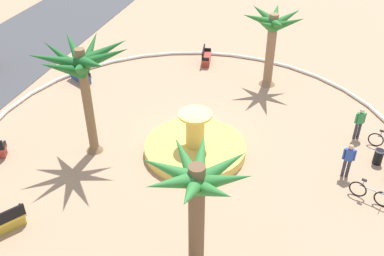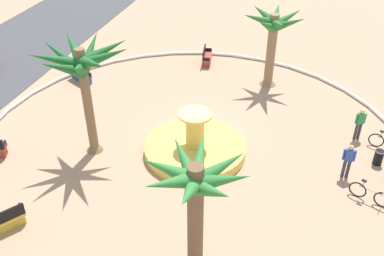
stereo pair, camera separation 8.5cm
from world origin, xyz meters
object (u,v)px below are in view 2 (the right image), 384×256
object	(u,v)px
bench_east	(207,58)
palm_tree_by_curb	(273,32)
palm_tree_mid_plaza	(82,68)
bicycle_red_frame	(370,194)
person_cyclist_photo	(348,159)
bench_southwest	(81,76)
palm_tree_near_fountain	(196,192)
fountain	(195,147)
bench_southeast	(4,222)
trash_bin	(379,157)
person_cyclist_helmet	(360,122)

from	to	relation	value
bench_east	palm_tree_by_curb	bearing A→B (deg)	-114.06
palm_tree_mid_plaza	bench_east	size ratio (longest dim) A/B	3.26
bicycle_red_frame	person_cyclist_photo	size ratio (longest dim) A/B	0.97
palm_tree_by_curb	bench_southwest	distance (m)	11.58
person_cyclist_photo	palm_tree_mid_plaza	bearing A→B (deg)	95.93
palm_tree_near_fountain	bench_southwest	size ratio (longest dim) A/B	2.85
fountain	bench_southwest	bearing A→B (deg)	59.17
bench_southeast	trash_bin	world-z (taller)	bench_southeast
bench_southeast	person_cyclist_helmet	distance (m)	16.18
palm_tree_near_fountain	palm_tree_by_curb	world-z (taller)	palm_tree_near_fountain
bench_southeast	person_cyclist_helmet	xyz separation A→B (m)	(9.74, -12.91, 0.59)
bicycle_red_frame	palm_tree_near_fountain	bearing A→B (deg)	130.26
fountain	palm_tree_by_curb	xyz separation A→B (m)	(7.66, -2.39, 2.97)
person_cyclist_photo	person_cyclist_helmet	bearing A→B (deg)	-10.65
bicycle_red_frame	person_cyclist_helmet	bearing A→B (deg)	4.12
bench_southwest	trash_bin	size ratio (longest dim) A/B	2.25
bench_southwest	person_cyclist_helmet	xyz separation A→B (m)	(-1.86, -15.81, 0.59)
bench_east	person_cyclist_helmet	distance (m)	11.08
trash_bin	person_cyclist_photo	size ratio (longest dim) A/B	0.44
fountain	bicycle_red_frame	world-z (taller)	fountain
bench_east	bench_southwest	xyz separation A→B (m)	(-4.45, 6.71, 0.00)
fountain	palm_tree_by_curb	distance (m)	8.55
fountain	bicycle_red_frame	bearing A→B (deg)	-99.42
palm_tree_mid_plaza	bench_southwest	size ratio (longest dim) A/B	3.28
bench_southwest	person_cyclist_helmet	size ratio (longest dim) A/B	0.98
palm_tree_mid_plaza	bicycle_red_frame	world-z (taller)	palm_tree_mid_plaza
fountain	bench_east	bearing A→B (deg)	10.73
bench_southwest	palm_tree_near_fountain	bearing A→B (deg)	-137.94
bicycle_red_frame	person_cyclist_photo	bearing A→B (deg)	34.14
palm_tree_near_fountain	trash_bin	distance (m)	10.45
bench_southeast	bench_southwest	world-z (taller)	same
palm_tree_mid_plaza	bench_southeast	size ratio (longest dim) A/B	3.40
person_cyclist_photo	bench_southwest	bearing A→B (deg)	71.82
trash_bin	bicycle_red_frame	bearing A→B (deg)	169.00
bench_east	person_cyclist_photo	size ratio (longest dim) A/B	0.99
bench_east	trash_bin	bearing A→B (deg)	-129.25
person_cyclist_helmet	bench_east	bearing A→B (deg)	55.28
palm_tree_near_fountain	bench_southeast	distance (m)	7.96
palm_tree_by_curb	bench_southeast	xyz separation A→B (m)	(-14.17, 8.00, -2.94)
fountain	palm_tree_mid_plaza	distance (m)	6.16
bicycle_red_frame	person_cyclist_helmet	xyz separation A→B (m)	(4.49, 0.32, 0.56)
palm_tree_near_fountain	palm_tree_by_curb	size ratio (longest dim) A/B	1.03
bench_southwest	person_cyclist_helmet	world-z (taller)	person_cyclist_helmet
palm_tree_by_curb	trash_bin	size ratio (longest dim) A/B	6.25
trash_bin	person_cyclist_photo	xyz separation A→B (m)	(-1.32, 1.43, 0.55)
fountain	trash_bin	world-z (taller)	fountain
palm_tree_by_curb	bench_east	distance (m)	5.45
palm_tree_by_curb	bench_southeast	distance (m)	16.54
bench_southeast	palm_tree_near_fountain	bearing A→B (deg)	-88.01
palm_tree_near_fountain	palm_tree_mid_plaza	bearing A→B (deg)	50.69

